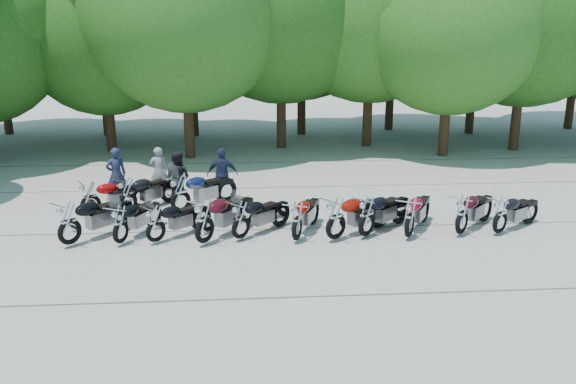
{
  "coord_description": "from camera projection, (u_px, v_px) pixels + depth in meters",
  "views": [
    {
      "loc": [
        -1.21,
        -15.04,
        5.81
      ],
      "look_at": [
        0.0,
        1.5,
        1.1
      ],
      "focal_mm": 38.0,
      "sensor_mm": 36.0,
      "label": 1
    }
  ],
  "objects": [
    {
      "name": "motorcycle_12",
      "position": [
        128.0,
        194.0,
        18.69
      ],
      "size": [
        2.08,
        2.12,
        1.29
      ],
      "primitive_type": null,
      "rotation": [
        0.0,
        0.0,
        2.37
      ],
      "color": "black",
      "rests_on": "ground"
    },
    {
      "name": "tree_2",
      "position": [
        103.0,
        31.0,
        26.46
      ],
      "size": [
        7.31,
        7.31,
        8.97
      ],
      "color": "#3A2614",
      "rests_on": "ground"
    },
    {
      "name": "motorcycle_7",
      "position": [
        367.0,
        215.0,
        16.6
      ],
      "size": [
        2.21,
        2.16,
        1.34
      ],
      "primitive_type": null,
      "rotation": [
        0.0,
        0.0,
        2.33
      ],
      "color": "black",
      "rests_on": "ground"
    },
    {
      "name": "rider_3",
      "position": [
        159.0,
        171.0,
        20.72
      ],
      "size": [
        0.7,
        0.57,
        1.67
      ],
      "primitive_type": "imported",
      "rotation": [
        0.0,
        0.0,
        3.45
      ],
      "color": "gray",
      "rests_on": "ground"
    },
    {
      "name": "motorcycle_9",
      "position": [
        462.0,
        213.0,
        16.78
      ],
      "size": [
        2.11,
        2.18,
        1.31
      ],
      "primitive_type": null,
      "rotation": [
        0.0,
        0.0,
        2.39
      ],
      "color": "#360711",
      "rests_on": "ground"
    },
    {
      "name": "tree_4",
      "position": [
        281.0,
        0.0,
        26.88
      ],
      "size": [
        9.13,
        9.13,
        11.2
      ],
      "color": "#3A2614",
      "rests_on": "ground"
    },
    {
      "name": "motorcycle_3",
      "position": [
        204.0,
        220.0,
        16.07
      ],
      "size": [
        2.13,
        2.51,
        1.44
      ],
      "primitive_type": null,
      "rotation": [
        0.0,
        0.0,
        2.51
      ],
      "color": "#3C0811",
      "rests_on": "ground"
    },
    {
      "name": "motorcycle_6",
      "position": [
        336.0,
        217.0,
        16.35
      ],
      "size": [
        2.42,
        2.04,
        1.38
      ],
      "primitive_type": null,
      "rotation": [
        0.0,
        0.0,
        2.2
      ],
      "color": "maroon",
      "rests_on": "ground"
    },
    {
      "name": "motorcycle_13",
      "position": [
        180.0,
        193.0,
        18.65
      ],
      "size": [
        2.37,
        2.12,
        1.38
      ],
      "primitive_type": null,
      "rotation": [
        0.0,
        0.0,
        2.25
      ],
      "color": "#0D163D",
      "rests_on": "ground"
    },
    {
      "name": "tree_3",
      "position": [
        184.0,
        6.0,
        24.91
      ],
      "size": [
        8.7,
        8.7,
        10.67
      ],
      "color": "#3A2614",
      "rests_on": "ground"
    },
    {
      "name": "motorcycle_0",
      "position": [
        69.0,
        222.0,
        15.97
      ],
      "size": [
        2.17,
        2.33,
        1.38
      ],
      "primitive_type": null,
      "rotation": [
        0.0,
        0.0,
        2.43
      ],
      "color": "black",
      "rests_on": "ground"
    },
    {
      "name": "motorcycle_10",
      "position": [
        501.0,
        214.0,
        16.86
      ],
      "size": [
        2.16,
        1.78,
        1.23
      ],
      "primitive_type": null,
      "rotation": [
        0.0,
        0.0,
        2.18
      ],
      "color": "black",
      "rests_on": "ground"
    },
    {
      "name": "motorcycle_4",
      "position": [
        241.0,
        219.0,
        16.43
      ],
      "size": [
        2.06,
        2.02,
        1.25
      ],
      "primitive_type": null,
      "rotation": [
        0.0,
        0.0,
        2.34
      ],
      "color": "black",
      "rests_on": "ground"
    },
    {
      "name": "tree_6",
      "position": [
        452.0,
        19.0,
        25.42
      ],
      "size": [
        8.0,
        8.0,
        9.82
      ],
      "color": "#3A2614",
      "rests_on": "ground"
    },
    {
      "name": "motorcycle_8",
      "position": [
        410.0,
        216.0,
        16.54
      ],
      "size": [
        1.76,
        2.35,
        1.31
      ],
      "primitive_type": null,
      "rotation": [
        0.0,
        0.0,
        2.62
      ],
      "color": "maroon",
      "rests_on": "ground"
    },
    {
      "name": "rider_2",
      "position": [
        223.0,
        174.0,
        20.12
      ],
      "size": [
        1.03,
        0.44,
        1.76
      ],
      "primitive_type": "imported",
      "rotation": [
        0.0,
        0.0,
        3.13
      ],
      "color": "#1F2541",
      "rests_on": "ground"
    },
    {
      "name": "tree_5",
      "position": [
        371.0,
        2.0,
        27.3
      ],
      "size": [
        9.04,
        9.04,
        11.1
      ],
      "color": "#3A2614",
      "rests_on": "ground"
    },
    {
      "name": "tree_14",
      "position": [
        478.0,
        19.0,
        30.7
      ],
      "size": [
        8.02,
        8.02,
        9.84
      ],
      "color": "#3A2614",
      "rests_on": "ground"
    },
    {
      "name": "tree_13",
      "position": [
        394.0,
        15.0,
        31.69
      ],
      "size": [
        8.31,
        8.31,
        10.2
      ],
      "color": "#3A2614",
      "rests_on": "ground"
    },
    {
      "name": "motorcycle_2",
      "position": [
        155.0,
        223.0,
        16.2
      ],
      "size": [
        2.0,
        1.9,
        1.2
      ],
      "primitive_type": null,
      "rotation": [
        0.0,
        0.0,
        2.31
      ],
      "color": "black",
      "rests_on": "ground"
    },
    {
      "name": "tree_11",
      "position": [
        190.0,
        26.0,
        30.09
      ],
      "size": [
        7.56,
        7.56,
        9.28
      ],
      "color": "#3A2614",
      "rests_on": "ground"
    },
    {
      "name": "tree_7",
      "position": [
        528.0,
        5.0,
        26.44
      ],
      "size": [
        8.79,
        8.79,
        10.79
      ],
      "color": "#3A2614",
      "rests_on": "ground"
    },
    {
      "name": "motorcycle_11",
      "position": [
        90.0,
        197.0,
        18.46
      ],
      "size": [
        2.26,
        1.61,
        1.24
      ],
      "primitive_type": null,
      "rotation": [
        0.0,
        0.0,
        2.05
      ],
      "color": "#900506",
      "rests_on": "ground"
    },
    {
      "name": "motorcycle_5",
      "position": [
        297.0,
        220.0,
        16.32
      ],
      "size": [
        1.49,
        2.34,
        1.27
      ],
      "primitive_type": null,
      "rotation": [
        0.0,
        0.0,
        2.75
      ],
      "color": "#820B04",
      "rests_on": "ground"
    },
    {
      "name": "motorcycle_1",
      "position": [
        120.0,
        223.0,
        16.11
      ],
      "size": [
        1.53,
        2.26,
        1.23
      ],
      "primitive_type": null,
      "rotation": [
        0.0,
        0.0,
        2.7
      ],
      "color": "black",
      "rests_on": "ground"
    },
    {
      "name": "rider_0",
      "position": [
        116.0,
        175.0,
        19.96
      ],
      "size": [
        0.78,
        0.67,
        1.81
      ],
      "primitive_type": "imported",
      "rotation": [
        0.0,
        0.0,
        3.57
      ],
      "color": "#1C233C",
      "rests_on": "ground"
    },
    {
      "name": "tree_12",
      "position": [
        302.0,
        21.0,
        30.46
      ],
      "size": [
        7.88,
        7.88,
        9.67
      ],
      "color": "#3A2614",
      "rests_on": "ground"
    },
    {
      "name": "tree_10",
      "position": [
        99.0,
        23.0,
        30.25
      ],
      "size": [
        7.78,
        7.78,
        9.55
      ],
      "color": "#3A2614",
      "rests_on": "ground"
    },
    {
      "name": "rider_1",
      "position": [
        177.0,
        179.0,
        19.42
      ],
      "size": [
        1.07,
        0.95,
        1.83
      ],
      "primitive_type": "imported",
      "rotation": [
        0.0,
        0.0,
        2.81
      ],
      "color": "black",
      "rests_on": "ground"
    },
    {
      "name": "ground",
      "position": [
        292.0,
        247.0,
        16.1
      ],
      "size": [
        90.0,
        90.0,
        0.0
      ],
      "primitive_type": "plane",
      "color": "#9E998F",
      "rests_on": "ground"
    }
  ]
}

